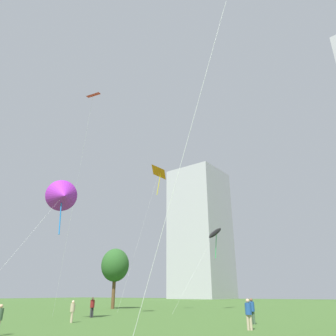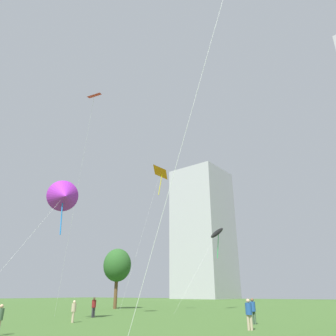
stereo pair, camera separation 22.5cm
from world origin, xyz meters
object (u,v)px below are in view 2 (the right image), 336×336
person_standing_0 (253,309)px  kite_flying_4 (217,233)px  person_standing_5 (74,310)px  park_tree_1 (117,265)px  person_standing_1 (0,317)px  kite_flying_5 (94,97)px  person_standing_3 (94,306)px  distant_highrise_1 (203,231)px  person_standing_4 (249,312)px  kite_flying_3 (160,174)px  kite_flying_2 (64,196)px

person_standing_0 → kite_flying_4: (-11.36, 19.90, 9.84)m
person_standing_5 → park_tree_1: 24.62m
person_standing_1 → kite_flying_5: bearing=-175.3°
person_standing_3 → kite_flying_4: bearing=-0.8°
person_standing_1 → park_tree_1: bearing=-172.4°
person_standing_5 → person_standing_0: bearing=-126.3°
distant_highrise_1 → person_standing_4: bearing=-57.2°
person_standing_0 → kite_flying_3: (-15.23, 9.74, 17.25)m
distant_highrise_1 → person_standing_1: bearing=-63.4°
person_standing_4 → distant_highrise_1: distant_highrise_1 is taller
person_standing_1 → park_tree_1: (-16.41, 27.92, 5.35)m
person_standing_4 → distant_highrise_1: (-58.56, 112.30, 28.27)m
person_standing_4 → park_tree_1: 32.81m
person_standing_0 → kite_flying_3: size_ratio=0.09×
kite_flying_5 → park_tree_1: kite_flying_5 is taller
person_standing_1 → person_standing_5: size_ratio=0.98×
kite_flying_3 → distant_highrise_1: bearing=113.2°
person_standing_3 → distant_highrise_1: 120.71m
kite_flying_4 → person_standing_0: bearing=-60.3°
park_tree_1 → kite_flying_3: bearing=-20.1°
person_standing_3 → kite_flying_3: kite_flying_3 is taller
person_standing_3 → person_standing_4: (16.45, -2.76, 0.01)m
kite_flying_5 → kite_flying_2: bearing=-85.2°
person_standing_4 → kite_flying_4: kite_flying_4 is taller
person_standing_4 → person_standing_1: bearing=-160.9°
kite_flying_5 → park_tree_1: 27.27m
person_standing_4 → kite_flying_2: 18.30m
person_standing_3 → kite_flying_3: 20.52m
kite_flying_2 → kite_flying_4: kite_flying_4 is taller
person_standing_4 → kite_flying_5: (-15.60, -0.71, 21.64)m
kite_flying_5 → person_standing_4: bearing=2.6°
person_standing_1 → person_standing_4: bearing=110.7°
person_standing_4 → kite_flying_4: 28.81m
person_standing_1 → person_standing_0: bearing=123.4°
person_standing_3 → person_standing_4: 16.68m
park_tree_1 → distant_highrise_1: distant_highrise_1 is taller
kite_flying_3 → person_standing_4: bearing=-40.3°
person_standing_5 → kite_flying_3: (-2.66, 16.06, 17.36)m
person_standing_1 → kite_flying_2: size_ratio=0.13×
kite_flying_4 → park_tree_1: 16.52m
person_standing_1 → distant_highrise_1: bearing=178.5°
person_standing_3 → park_tree_1: size_ratio=0.21×
person_standing_4 → kite_flying_4: bearing=93.0°
person_standing_3 → kite_flying_5: kite_flying_5 is taller
person_standing_0 → person_standing_5: bearing=-14.5°
person_standing_0 → kite_flying_5: (-14.47, -4.84, 21.65)m
kite_flying_3 → person_standing_5: bearing=-80.6°
kite_flying_4 → park_tree_1: kite_flying_4 is taller
person_standing_5 → park_tree_1: (-13.38, 19.97, 5.33)m
distant_highrise_1 → person_standing_3: bearing=-63.7°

